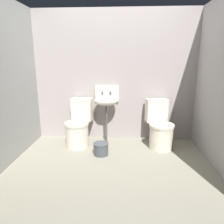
# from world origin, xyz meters

# --- Properties ---
(ground_plane) EXTENTS (3.24, 2.47, 0.08)m
(ground_plane) POSITION_xyz_m (0.00, 0.00, -0.04)
(ground_plane) COLOR gray
(wall_back) EXTENTS (3.24, 0.10, 2.28)m
(wall_back) POSITION_xyz_m (0.00, 1.08, 1.14)
(wall_back) COLOR #9F9593
(wall_back) RESTS_ON ground
(wall_left) EXTENTS (0.10, 2.27, 2.28)m
(wall_left) POSITION_xyz_m (-1.47, 0.10, 1.14)
(wall_left) COLOR #999B98
(wall_left) RESTS_ON ground
(wall_right) EXTENTS (0.10, 2.27, 2.28)m
(wall_right) POSITION_xyz_m (1.47, 0.10, 1.14)
(wall_right) COLOR #9A9693
(wall_right) RESTS_ON ground
(toilet_left) EXTENTS (0.45, 0.63, 0.78)m
(toilet_left) POSITION_xyz_m (-0.60, 0.68, 0.32)
(toilet_left) COLOR silver
(toilet_left) RESTS_ON ground
(toilet_right) EXTENTS (0.48, 0.65, 0.78)m
(toilet_right) POSITION_xyz_m (0.78, 0.68, 0.32)
(toilet_right) COLOR silver
(toilet_right) RESTS_ON ground
(sink) EXTENTS (0.42, 0.35, 0.99)m
(sink) POSITION_xyz_m (-0.14, 0.87, 0.75)
(sink) COLOR #474B51
(sink) RESTS_ON ground
(bucket) EXTENTS (0.24, 0.24, 0.19)m
(bucket) POSITION_xyz_m (-0.17, 0.30, 0.10)
(bucket) COLOR #474B51
(bucket) RESTS_ON ground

